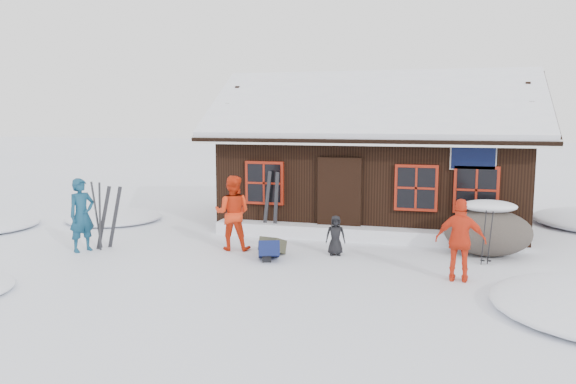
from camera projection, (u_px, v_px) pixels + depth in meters
name	position (u px, v px, depth m)	size (l,w,h in m)	color
ground	(279.00, 258.00, 12.33)	(120.00, 120.00, 0.00)	white
mountain_hut	(375.00, 168.00, 16.48)	(8.90, 6.09, 4.42)	black
snow_drift	(361.00, 233.00, 14.06)	(7.60, 0.60, 0.35)	white
snow_mounds	(365.00, 244.00, 13.68)	(20.60, 13.20, 0.48)	white
skier_teal	(82.00, 215.00, 12.85)	(0.62, 0.41, 1.69)	navy
skier_orange_left	(233.00, 213.00, 13.00)	(0.85, 0.66, 1.74)	red
skier_orange_right	(461.00, 240.00, 10.50)	(0.92, 0.38, 1.57)	red
skier_crouched	(335.00, 235.00, 12.53)	(0.44, 0.29, 0.90)	black
boulder	(488.00, 231.00, 12.50)	(1.90, 1.42, 1.12)	#4D453E
ski_pair_left	(109.00, 218.00, 13.20)	(0.57, 0.35, 1.52)	black
ski_pair_mid	(98.00, 216.00, 13.20)	(0.46, 0.39, 1.61)	black
ski_pair_right	(271.00, 205.00, 14.54)	(0.53, 0.21, 1.73)	black
ski_poles	(487.00, 239.00, 11.73)	(0.21, 0.10, 1.19)	black
backpack_blue	(269.00, 253.00, 12.12)	(0.45, 0.59, 0.32)	#101947
backpack_olive	(273.00, 249.00, 12.54)	(0.43, 0.57, 0.31)	#3D3C2B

